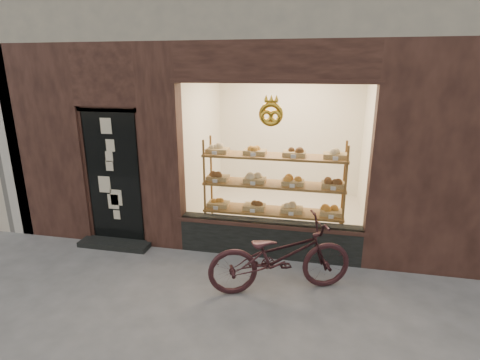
# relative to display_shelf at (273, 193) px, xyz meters

# --- Properties ---
(ground) EXTENTS (90.00, 90.00, 0.00)m
(ground) POSITION_rel_display_shelf_xyz_m (-0.45, -2.55, -0.86)
(ground) COLOR #555555
(display_shelf) EXTENTS (2.20, 0.45, 1.70)m
(display_shelf) POSITION_rel_display_shelf_xyz_m (0.00, 0.00, 0.00)
(display_shelf) COLOR brown
(display_shelf) RESTS_ON ground
(bicycle) EXTENTS (1.94, 1.23, 0.96)m
(bicycle) POSITION_rel_display_shelf_xyz_m (0.26, -1.32, -0.38)
(bicycle) COLOR black
(bicycle) RESTS_ON ground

